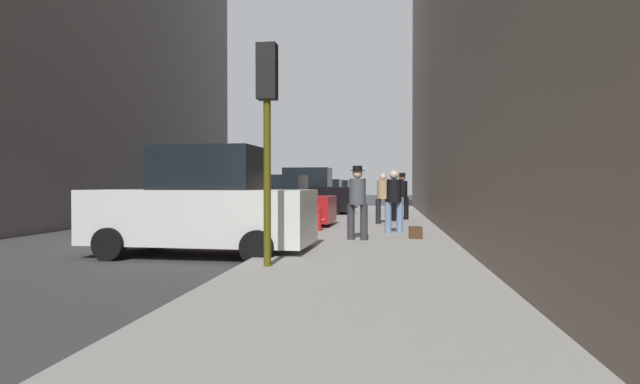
{
  "coord_description": "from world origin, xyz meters",
  "views": [
    {
      "loc": [
        6.42,
        -11.79,
        1.47
      ],
      "look_at": [
        4.15,
        5.17,
        1.22
      ],
      "focal_mm": 28.0,
      "sensor_mm": 36.0,
      "label": 1
    }
  ],
  "objects_px": {
    "pedestrian_with_beanie": "(357,199)",
    "pedestrian_in_jeans": "(394,198)",
    "parked_red_hatchback": "(271,204)",
    "rolling_suitcase": "(390,211)",
    "parked_gray_coupe": "(333,194)",
    "traffic_light": "(267,105)",
    "parked_white_van": "(203,206)",
    "duffel_bag": "(416,232)",
    "parked_blue_sedan": "(322,195)",
    "pedestrian_in_tan_coat": "(383,196)",
    "parked_black_suv": "(305,194)",
    "pedestrian_with_fedora": "(402,194)",
    "fire_hydrant": "(318,219)"
  },
  "relations": [
    {
      "from": "pedestrian_with_beanie",
      "to": "pedestrian_in_jeans",
      "type": "distance_m",
      "value": 1.95
    },
    {
      "from": "parked_red_hatchback",
      "to": "rolling_suitcase",
      "type": "height_order",
      "value": "parked_red_hatchback"
    },
    {
      "from": "parked_gray_coupe",
      "to": "traffic_light",
      "type": "bearing_deg",
      "value": -86.07
    },
    {
      "from": "pedestrian_with_beanie",
      "to": "rolling_suitcase",
      "type": "distance_m",
      "value": 6.69
    },
    {
      "from": "parked_white_van",
      "to": "duffel_bag",
      "type": "relative_size",
      "value": 10.61
    },
    {
      "from": "pedestrian_with_beanie",
      "to": "pedestrian_in_jeans",
      "type": "xyz_separation_m",
      "value": [
        0.89,
        1.73,
        -0.03
      ]
    },
    {
      "from": "parked_white_van",
      "to": "traffic_light",
      "type": "distance_m",
      "value": 3.22
    },
    {
      "from": "traffic_light",
      "to": "rolling_suitcase",
      "type": "relative_size",
      "value": 3.46
    },
    {
      "from": "pedestrian_in_jeans",
      "to": "parked_blue_sedan",
      "type": "bearing_deg",
      "value": 104.59
    },
    {
      "from": "parked_blue_sedan",
      "to": "pedestrian_in_tan_coat",
      "type": "bearing_deg",
      "value": -73.04
    },
    {
      "from": "traffic_light",
      "to": "pedestrian_in_tan_coat",
      "type": "bearing_deg",
      "value": 78.85
    },
    {
      "from": "parked_black_suv",
      "to": "duffel_bag",
      "type": "relative_size",
      "value": 10.59
    },
    {
      "from": "pedestrian_with_fedora",
      "to": "pedestrian_in_jeans",
      "type": "distance_m",
      "value": 5.55
    },
    {
      "from": "parked_red_hatchback",
      "to": "fire_hydrant",
      "type": "xyz_separation_m",
      "value": [
        1.8,
        -1.77,
        -0.35
      ]
    },
    {
      "from": "parked_red_hatchback",
      "to": "parked_black_suv",
      "type": "bearing_deg",
      "value": 90.0
    },
    {
      "from": "pedestrian_with_fedora",
      "to": "pedestrian_in_tan_coat",
      "type": "bearing_deg",
      "value": -107.52
    },
    {
      "from": "parked_gray_coupe",
      "to": "pedestrian_with_beanie",
      "type": "relative_size",
      "value": 2.4
    },
    {
      "from": "duffel_bag",
      "to": "pedestrian_with_fedora",
      "type": "bearing_deg",
      "value": 91.08
    },
    {
      "from": "parked_red_hatchback",
      "to": "parked_black_suv",
      "type": "relative_size",
      "value": 0.92
    },
    {
      "from": "pedestrian_with_beanie",
      "to": "rolling_suitcase",
      "type": "height_order",
      "value": "pedestrian_with_beanie"
    },
    {
      "from": "traffic_light",
      "to": "pedestrian_in_jeans",
      "type": "bearing_deg",
      "value": 69.97
    },
    {
      "from": "parked_blue_sedan",
      "to": "parked_red_hatchback",
      "type": "bearing_deg",
      "value": -90.0
    },
    {
      "from": "pedestrian_with_fedora",
      "to": "pedestrian_in_tan_coat",
      "type": "distance_m",
      "value": 2.35
    },
    {
      "from": "traffic_light",
      "to": "pedestrian_in_tan_coat",
      "type": "distance_m",
      "value": 9.42
    },
    {
      "from": "parked_blue_sedan",
      "to": "traffic_light",
      "type": "bearing_deg",
      "value": -84.97
    },
    {
      "from": "parked_black_suv",
      "to": "pedestrian_in_tan_coat",
      "type": "distance_m",
      "value": 6.82
    },
    {
      "from": "parked_white_van",
      "to": "parked_blue_sedan",
      "type": "bearing_deg",
      "value": 90.0
    },
    {
      "from": "pedestrian_with_beanie",
      "to": "parked_red_hatchback",
      "type": "bearing_deg",
      "value": 127.68
    },
    {
      "from": "parked_white_van",
      "to": "parked_gray_coupe",
      "type": "bearing_deg",
      "value": 90.0
    },
    {
      "from": "parked_blue_sedan",
      "to": "fire_hydrant",
      "type": "height_order",
      "value": "parked_blue_sedan"
    },
    {
      "from": "parked_white_van",
      "to": "pedestrian_in_tan_coat",
      "type": "bearing_deg",
      "value": 62.83
    },
    {
      "from": "parked_red_hatchback",
      "to": "rolling_suitcase",
      "type": "bearing_deg",
      "value": 33.82
    },
    {
      "from": "parked_red_hatchback",
      "to": "duffel_bag",
      "type": "xyz_separation_m",
      "value": [
        4.48,
        -3.43,
        -0.56
      ]
    },
    {
      "from": "parked_black_suv",
      "to": "duffel_bag",
      "type": "xyz_separation_m",
      "value": [
        4.48,
        -10.24,
        -0.74
      ]
    },
    {
      "from": "pedestrian_in_tan_coat",
      "to": "parked_white_van",
      "type": "bearing_deg",
      "value": -117.17
    },
    {
      "from": "fire_hydrant",
      "to": "pedestrian_in_tan_coat",
      "type": "height_order",
      "value": "pedestrian_in_tan_coat"
    },
    {
      "from": "parked_blue_sedan",
      "to": "pedestrian_in_tan_coat",
      "type": "relative_size",
      "value": 2.48
    },
    {
      "from": "parked_red_hatchback",
      "to": "parked_blue_sedan",
      "type": "bearing_deg",
      "value": 90.0
    },
    {
      "from": "parked_blue_sedan",
      "to": "parked_gray_coupe",
      "type": "relative_size",
      "value": 0.99
    },
    {
      "from": "pedestrian_in_tan_coat",
      "to": "rolling_suitcase",
      "type": "xyz_separation_m",
      "value": [
        0.26,
        1.58,
        -0.61
      ]
    },
    {
      "from": "parked_white_van",
      "to": "rolling_suitcase",
      "type": "distance_m",
      "value": 9.54
    },
    {
      "from": "parked_blue_sedan",
      "to": "rolling_suitcase",
      "type": "height_order",
      "value": "parked_blue_sedan"
    },
    {
      "from": "rolling_suitcase",
      "to": "parked_blue_sedan",
      "type": "bearing_deg",
      "value": 110.64
    },
    {
      "from": "parked_white_van",
      "to": "parked_red_hatchback",
      "type": "height_order",
      "value": "parked_white_van"
    },
    {
      "from": "parked_white_van",
      "to": "pedestrian_with_beanie",
      "type": "relative_size",
      "value": 2.63
    },
    {
      "from": "parked_white_van",
      "to": "duffel_bag",
      "type": "distance_m",
      "value": 5.25
    },
    {
      "from": "fire_hydrant",
      "to": "pedestrian_with_beanie",
      "type": "bearing_deg",
      "value": -60.08
    },
    {
      "from": "parked_black_suv",
      "to": "rolling_suitcase",
      "type": "height_order",
      "value": "parked_black_suv"
    },
    {
      "from": "parked_blue_sedan",
      "to": "pedestrian_with_beanie",
      "type": "distance_m",
      "value": 17.26
    },
    {
      "from": "pedestrian_in_tan_coat",
      "to": "pedestrian_with_beanie",
      "type": "xyz_separation_m",
      "value": [
        -0.57,
        -5.02,
        0.03
      ]
    }
  ]
}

